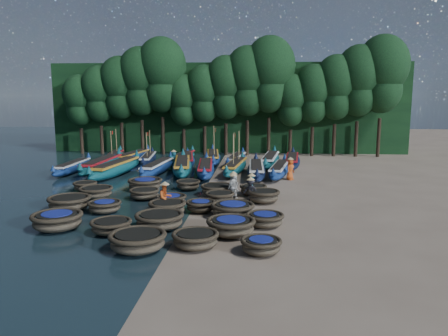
# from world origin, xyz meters

# --- Properties ---
(ground) EXTENTS (120.00, 120.00, 0.00)m
(ground) POSITION_xyz_m (0.00, 0.00, 0.00)
(ground) COLOR gray
(ground) RESTS_ON ground
(foliage_wall) EXTENTS (40.00, 3.00, 10.00)m
(foliage_wall) POSITION_xyz_m (0.00, 23.50, 5.00)
(foliage_wall) COLOR black
(foliage_wall) RESTS_ON ground
(coracle_2) EXTENTS (2.98, 2.98, 0.82)m
(coracle_2) POSITION_xyz_m (-1.22, -9.96, 0.47)
(coracle_2) COLOR brown
(coracle_2) RESTS_ON ground
(coracle_3) EXTENTS (2.25, 2.25, 0.70)m
(coracle_3) POSITION_xyz_m (1.10, -9.35, 0.40)
(coracle_3) COLOR brown
(coracle_3) RESTS_ON ground
(coracle_4) EXTENTS (2.03, 2.03, 0.64)m
(coracle_4) POSITION_xyz_m (3.87, -9.81, 0.37)
(coracle_4) COLOR brown
(coracle_4) RESTS_ON ground
(coracle_5) EXTENTS (2.46, 2.46, 0.85)m
(coracle_5) POSITION_xyz_m (-5.88, -7.41, 0.49)
(coracle_5) COLOR brown
(coracle_5) RESTS_ON ground
(coracle_6) EXTENTS (2.08, 2.08, 0.66)m
(coracle_6) POSITION_xyz_m (-3.11, -7.74, 0.38)
(coracle_6) COLOR brown
(coracle_6) RESTS_ON ground
(coracle_7) EXTENTS (2.40, 2.40, 0.79)m
(coracle_7) POSITION_xyz_m (-1.03, -6.82, 0.45)
(coracle_7) COLOR brown
(coracle_7) RESTS_ON ground
(coracle_8) EXTENTS (2.30, 2.30, 0.81)m
(coracle_8) POSITION_xyz_m (2.49, -7.57, 0.47)
(coracle_8) COLOR brown
(coracle_8) RESTS_ON ground
(coracle_9) EXTENTS (2.34, 2.34, 0.67)m
(coracle_9) POSITION_xyz_m (4.06, -6.04, 0.39)
(coracle_9) COLOR brown
(coracle_9) RESTS_ON ground
(coracle_10) EXTENTS (2.89, 2.89, 0.78)m
(coracle_10) POSITION_xyz_m (-6.93, -3.71, 0.44)
(coracle_10) COLOR brown
(coracle_10) RESTS_ON ground
(coracle_11) EXTENTS (1.87, 1.87, 0.65)m
(coracle_11) POSITION_xyz_m (-4.73, -4.13, 0.38)
(coracle_11) COLOR brown
(coracle_11) RESTS_ON ground
(coracle_12) EXTENTS (2.04, 2.04, 0.81)m
(coracle_12) POSITION_xyz_m (-1.14, -4.51, 0.46)
(coracle_12) COLOR brown
(coracle_12) RESTS_ON ground
(coracle_13) EXTENTS (2.05, 2.05, 0.64)m
(coracle_13) POSITION_xyz_m (0.54, -3.58, 0.37)
(coracle_13) COLOR brown
(coracle_13) RESTS_ON ground
(coracle_14) EXTENTS (2.33, 2.33, 0.79)m
(coracle_14) POSITION_xyz_m (2.39, -4.59, 0.46)
(coracle_14) COLOR brown
(coracle_14) RESTS_ON ground
(coracle_15) EXTENTS (2.44, 2.44, 0.70)m
(coracle_15) POSITION_xyz_m (-6.51, -0.72, 0.40)
(coracle_15) COLOR brown
(coracle_15) RESTS_ON ground
(coracle_16) EXTENTS (1.89, 1.89, 0.66)m
(coracle_16) POSITION_xyz_m (-3.36, -0.87, 0.38)
(coracle_16) COLOR brown
(coracle_16) RESTS_ON ground
(coracle_17) EXTENTS (1.94, 1.94, 0.63)m
(coracle_17) POSITION_xyz_m (-1.38, -2.27, 0.36)
(coracle_17) COLOR brown
(coracle_17) RESTS_ON ground
(coracle_18) EXTENTS (2.09, 2.09, 0.71)m
(coracle_18) POSITION_xyz_m (1.42, -1.59, 0.41)
(coracle_18) COLOR brown
(coracle_18) RESTS_ON ground
(coracle_19) EXTENTS (2.34, 2.34, 0.78)m
(coracle_19) POSITION_xyz_m (4.04, -1.18, 0.45)
(coracle_19) COLOR brown
(coracle_19) RESTS_ON ground
(coracle_20) EXTENTS (1.96, 1.96, 0.63)m
(coracle_20) POSITION_xyz_m (-7.99, 1.16, 0.36)
(coracle_20) COLOR brown
(coracle_20) RESTS_ON ground
(coracle_21) EXTENTS (2.36, 2.36, 0.78)m
(coracle_21) POSITION_xyz_m (-4.01, 1.74, 0.45)
(coracle_21) COLOR brown
(coracle_21) RESTS_ON ground
(coracle_22) EXTENTS (1.86, 1.86, 0.68)m
(coracle_22) POSITION_xyz_m (-1.09, 2.02, 0.39)
(coracle_22) COLOR brown
(coracle_22) RESTS_ON ground
(coracle_23) EXTENTS (2.63, 2.63, 0.73)m
(coracle_23) POSITION_xyz_m (1.05, 0.47, 0.42)
(coracle_23) COLOR brown
(coracle_23) RESTS_ON ground
(coracle_24) EXTENTS (2.01, 2.01, 0.67)m
(coracle_24) POSITION_xyz_m (3.38, 0.84, 0.38)
(coracle_24) COLOR brown
(coracle_24) RESTS_ON ground
(long_boat_0) EXTENTS (1.31, 7.40, 1.30)m
(long_boat_0) POSITION_xyz_m (-11.84, 7.98, 0.50)
(long_boat_0) COLOR navy
(long_boat_0) RESTS_ON ground
(long_boat_1) EXTENTS (1.79, 9.08, 1.60)m
(long_boat_1) POSITION_xyz_m (-9.57, 8.64, 0.61)
(long_boat_1) COLOR #10525D
(long_boat_1) RESTS_ON ground
(long_boat_2) EXTENTS (2.63, 9.11, 1.61)m
(long_boat_2) POSITION_xyz_m (-7.80, 7.02, 0.61)
(long_boat_2) COLOR #10525D
(long_boat_2) RESTS_ON ground
(long_boat_3) EXTENTS (2.05, 8.09, 1.43)m
(long_boat_3) POSITION_xyz_m (-4.63, 8.06, 0.54)
(long_boat_3) COLOR navy
(long_boat_3) RESTS_ON ground
(long_boat_4) EXTENTS (2.98, 9.03, 1.61)m
(long_boat_4) POSITION_xyz_m (-2.63, 8.42, 0.61)
(long_boat_4) COLOR #10525D
(long_boat_4) RESTS_ON ground
(long_boat_5) EXTENTS (2.26, 8.26, 1.46)m
(long_boat_5) POSITION_xyz_m (-0.60, 7.70, 0.56)
(long_boat_5) COLOR navy
(long_boat_5) RESTS_ON ground
(long_boat_6) EXTENTS (2.31, 7.97, 3.41)m
(long_boat_6) POSITION_xyz_m (1.76, 8.83, 0.54)
(long_boat_6) COLOR #10525D
(long_boat_6) RESTS_ON ground
(long_boat_7) EXTENTS (1.63, 8.38, 1.47)m
(long_boat_7) POSITION_xyz_m (3.52, 7.30, 0.56)
(long_boat_7) COLOR #0D1E33
(long_boat_7) RESTS_ON ground
(long_boat_8) EXTENTS (2.59, 7.70, 1.37)m
(long_boat_8) POSITION_xyz_m (5.36, 7.83, 0.52)
(long_boat_8) COLOR navy
(long_boat_8) RESTS_ON ground
(long_boat_9) EXTENTS (2.26, 7.37, 3.16)m
(long_boat_9) POSITION_xyz_m (-10.32, 13.93, 0.50)
(long_boat_9) COLOR #10525D
(long_boat_9) RESTS_ON ground
(long_boat_10) EXTENTS (2.52, 7.59, 1.35)m
(long_boat_10) POSITION_xyz_m (-8.58, 14.38, 0.51)
(long_boat_10) COLOR navy
(long_boat_10) RESTS_ON ground
(long_boat_11) EXTENTS (2.17, 7.28, 3.12)m
(long_boat_11) POSITION_xyz_m (-6.73, 13.07, 0.49)
(long_boat_11) COLOR #0D1E33
(long_boat_11) RESTS_ON ground
(long_boat_12) EXTENTS (2.20, 7.48, 1.33)m
(long_boat_12) POSITION_xyz_m (-3.66, 14.32, 0.50)
(long_boat_12) COLOR #10525D
(long_boat_12) RESTS_ON ground
(long_boat_13) EXTENTS (2.45, 7.22, 1.29)m
(long_boat_13) POSITION_xyz_m (-2.88, 12.74, 0.49)
(long_boat_13) COLOR navy
(long_boat_13) RESTS_ON ground
(long_boat_14) EXTENTS (2.33, 8.13, 3.47)m
(long_boat_14) POSITION_xyz_m (-0.70, 14.30, 0.55)
(long_boat_14) COLOR navy
(long_boat_14) RESTS_ON ground
(long_boat_15) EXTENTS (2.31, 7.23, 3.10)m
(long_boat_15) POSITION_xyz_m (1.54, 13.55, 0.49)
(long_boat_15) COLOR navy
(long_boat_15) RESTS_ON ground
(long_boat_16) EXTENTS (2.50, 8.48, 1.50)m
(long_boat_16) POSITION_xyz_m (4.74, 12.78, 0.57)
(long_boat_16) COLOR #10525D
(long_boat_16) RESTS_ON ground
(long_boat_17) EXTENTS (2.14, 8.11, 1.43)m
(long_boat_17) POSITION_xyz_m (6.70, 12.56, 0.55)
(long_boat_17) COLOR #0D1E33
(long_boat_17) RESTS_ON ground
(fisherman_0) EXTENTS (0.87, 0.94, 1.82)m
(fisherman_0) POSITION_xyz_m (2.14, -0.12, 0.87)
(fisherman_0) COLOR silver
(fisherman_0) RESTS_ON ground
(fisherman_1) EXTENTS (0.52, 0.59, 1.73)m
(fisherman_1) POSITION_xyz_m (3.28, -0.11, 0.88)
(fisherman_1) COLOR #1A5F6F
(fisherman_1) RESTS_ON ground
(fisherman_2) EXTENTS (1.00, 0.97, 1.82)m
(fisherman_2) POSITION_xyz_m (-1.43, -3.67, 0.86)
(fisherman_2) COLOR #CE511B
(fisherman_2) RESTS_ON ground
(fisherman_3) EXTENTS (1.09, 0.83, 1.69)m
(fisherman_3) POSITION_xyz_m (3.25, -1.21, 0.79)
(fisherman_3) COLOR black
(fisherman_3) RESTS_ON ground
(fisherman_4) EXTENTS (0.84, 1.00, 1.81)m
(fisherman_4) POSITION_xyz_m (2.15, -0.53, 0.87)
(fisherman_4) COLOR silver
(fisherman_4) RESTS_ON ground
(fisherman_5) EXTENTS (0.92, 1.50, 1.74)m
(fisherman_5) POSITION_xyz_m (-3.87, 11.16, 0.81)
(fisherman_5) COLOR #1A5F6F
(fisherman_5) RESTS_ON ground
(fisherman_6) EXTENTS (0.89, 0.97, 1.86)m
(fisherman_6) POSITION_xyz_m (6.11, 6.33, 0.89)
(fisherman_6) COLOR #CE511B
(fisherman_6) RESTS_ON ground
(tree_0) EXTENTS (3.68, 3.68, 8.68)m
(tree_0) POSITION_xyz_m (-16.00, 20.00, 5.97)
(tree_0) COLOR black
(tree_0) RESTS_ON ground
(tree_1) EXTENTS (4.09, 4.09, 9.65)m
(tree_1) POSITION_xyz_m (-13.70, 20.00, 6.65)
(tree_1) COLOR black
(tree_1) RESTS_ON ground
(tree_2) EXTENTS (4.51, 4.51, 10.63)m
(tree_2) POSITION_xyz_m (-11.40, 20.00, 7.32)
(tree_2) COLOR black
(tree_2) RESTS_ON ground
(tree_3) EXTENTS (4.92, 4.92, 11.60)m
(tree_3) POSITION_xyz_m (-9.10, 20.00, 8.00)
(tree_3) COLOR black
(tree_3) RESTS_ON ground
(tree_4) EXTENTS (5.34, 5.34, 12.58)m
(tree_4) POSITION_xyz_m (-6.80, 20.00, 8.67)
(tree_4) COLOR black
(tree_4) RESTS_ON ground
(tree_5) EXTENTS (3.68, 3.68, 8.68)m
(tree_5) POSITION_xyz_m (-4.50, 20.00, 5.97)
(tree_5) COLOR black
(tree_5) RESTS_ON ground
(tree_6) EXTENTS (4.09, 4.09, 9.65)m
(tree_6) POSITION_xyz_m (-2.20, 20.00, 6.65)
(tree_6) COLOR black
(tree_6) RESTS_ON ground
(tree_7) EXTENTS (4.51, 4.51, 10.63)m
(tree_7) POSITION_xyz_m (0.10, 20.00, 7.32)
(tree_7) COLOR black
(tree_7) RESTS_ON ground
(tree_8) EXTENTS (4.92, 4.92, 11.60)m
(tree_8) POSITION_xyz_m (2.40, 20.00, 8.00)
(tree_8) COLOR black
(tree_8) RESTS_ON ground
(tree_9) EXTENTS (5.34, 5.34, 12.58)m
(tree_9) POSITION_xyz_m (4.70, 20.00, 8.67)
(tree_9) COLOR black
(tree_9) RESTS_ON ground
(tree_10) EXTENTS (3.68, 3.68, 8.68)m
(tree_10) POSITION_xyz_m (7.00, 20.00, 5.97)
(tree_10) COLOR black
(tree_10) RESTS_ON ground
(tree_11) EXTENTS (4.09, 4.09, 9.65)m
(tree_11) POSITION_xyz_m (9.30, 20.00, 6.65)
(tree_11) COLOR black
(tree_11) RESTS_ON ground
(tree_12) EXTENTS (4.51, 4.51, 10.63)m
(tree_12) POSITION_xyz_m (11.60, 20.00, 7.32)
(tree_12) COLOR black
(tree_12) RESTS_ON ground
(tree_13) EXTENTS (4.92, 4.92, 11.60)m
(tree_13) POSITION_xyz_m (13.90, 20.00, 8.00)
(tree_13) COLOR black
(tree_13) RESTS_ON ground
(tree_14) EXTENTS (5.34, 5.34, 12.58)m
(tree_14) POSITION_xyz_m (16.20, 20.00, 8.67)
(tree_14) COLOR black
(tree_14) RESTS_ON ground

